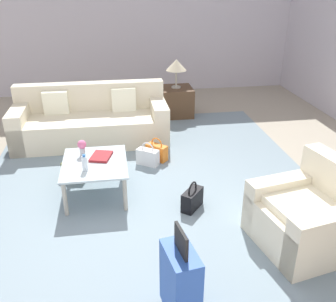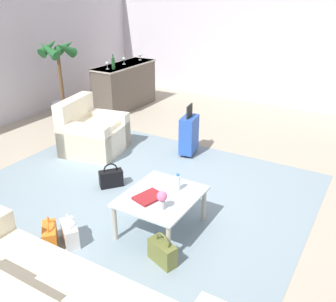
{
  "view_description": "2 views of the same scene",
  "coord_description": "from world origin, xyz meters",
  "px_view_note": "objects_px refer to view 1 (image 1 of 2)",
  "views": [
    {
      "loc": [
        3.77,
        -0.23,
        2.52
      ],
      "look_at": [
        -0.02,
        0.35,
        0.72
      ],
      "focal_mm": 40.0,
      "sensor_mm": 36.0,
      "label": 1
    },
    {
      "loc": [
        -3.43,
        -2.39,
        2.62
      ],
      "look_at": [
        -0.22,
        -0.48,
        0.92
      ],
      "focal_mm": 40.0,
      "sensor_mm": 36.0,
      "label": 2
    }
  ],
  "objects_px": {
    "table_lamp": "(176,66)",
    "water_bottle": "(85,163)",
    "handbag_orange": "(157,152)",
    "handbag_olive": "(75,170)",
    "coffee_table_book": "(101,156)",
    "couch": "(92,122)",
    "handbag_black": "(192,199)",
    "armchair": "(310,218)",
    "flower_vase": "(82,146)",
    "side_table": "(176,101)",
    "suitcase_blue": "(180,281)",
    "handbag_white": "(148,157)",
    "coffee_table": "(95,166)"
  },
  "relations": [
    {
      "from": "water_bottle",
      "to": "side_table",
      "type": "bearing_deg",
      "value": 151.93
    },
    {
      "from": "couch",
      "to": "armchair",
      "type": "distance_m",
      "value": 3.83
    },
    {
      "from": "coffee_table_book",
      "to": "suitcase_blue",
      "type": "height_order",
      "value": "suitcase_blue"
    },
    {
      "from": "armchair",
      "to": "suitcase_blue",
      "type": "distance_m",
      "value": 1.63
    },
    {
      "from": "coffee_table_book",
      "to": "handbag_black",
      "type": "distance_m",
      "value": 1.26
    },
    {
      "from": "coffee_table_book",
      "to": "side_table",
      "type": "height_order",
      "value": "side_table"
    },
    {
      "from": "couch",
      "to": "flower_vase",
      "type": "xyz_separation_m",
      "value": [
        1.58,
        -0.05,
        0.27
      ]
    },
    {
      "from": "water_bottle",
      "to": "handbag_olive",
      "type": "distance_m",
      "value": 0.82
    },
    {
      "from": "couch",
      "to": "handbag_white",
      "type": "height_order",
      "value": "couch"
    },
    {
      "from": "couch",
      "to": "coffee_table_book",
      "type": "bearing_deg",
      "value": 6.11
    },
    {
      "from": "table_lamp",
      "to": "water_bottle",
      "type": "bearing_deg",
      "value": -28.07
    },
    {
      "from": "couch",
      "to": "water_bottle",
      "type": "distance_m",
      "value": 2.02
    },
    {
      "from": "water_bottle",
      "to": "coffee_table_book",
      "type": "xyz_separation_m",
      "value": [
        -0.32,
        0.18,
        -0.08
      ]
    },
    {
      "from": "handbag_white",
      "to": "table_lamp",
      "type": "bearing_deg",
      "value": 159.49
    },
    {
      "from": "armchair",
      "to": "flower_vase",
      "type": "xyz_separation_m",
      "value": [
        -1.51,
        -2.32,
        0.28
      ]
    },
    {
      "from": "coffee_table_book",
      "to": "handbag_black",
      "type": "bearing_deg",
      "value": 75.34
    },
    {
      "from": "coffee_table_book",
      "to": "table_lamp",
      "type": "distance_m",
      "value": 3.08
    },
    {
      "from": "water_bottle",
      "to": "handbag_black",
      "type": "xyz_separation_m",
      "value": [
        0.3,
        1.22,
        -0.42
      ]
    },
    {
      "from": "couch",
      "to": "handbag_white",
      "type": "relative_size",
      "value": 6.88
    },
    {
      "from": "water_bottle",
      "to": "suitcase_blue",
      "type": "bearing_deg",
      "value": 23.96
    },
    {
      "from": "coffee_table_book",
      "to": "armchair",
      "type": "bearing_deg",
      "value": 71.92
    },
    {
      "from": "coffee_table",
      "to": "handbag_black",
      "type": "bearing_deg",
      "value": 66.22
    },
    {
      "from": "armchair",
      "to": "handbag_white",
      "type": "height_order",
      "value": "armchair"
    },
    {
      "from": "coffee_table",
      "to": "flower_vase",
      "type": "distance_m",
      "value": 0.32
    },
    {
      "from": "couch",
      "to": "handbag_black",
      "type": "distance_m",
      "value": 2.61
    },
    {
      "from": "side_table",
      "to": "suitcase_blue",
      "type": "relative_size",
      "value": 0.73
    },
    {
      "from": "table_lamp",
      "to": "suitcase_blue",
      "type": "bearing_deg",
      "value": -9.46
    },
    {
      "from": "handbag_white",
      "to": "suitcase_blue",
      "type": "bearing_deg",
      "value": -0.45
    },
    {
      "from": "couch",
      "to": "handbag_olive",
      "type": "height_order",
      "value": "couch"
    },
    {
      "from": "suitcase_blue",
      "to": "handbag_olive",
      "type": "xyz_separation_m",
      "value": [
        -2.47,
        -1.01,
        -0.23
      ]
    },
    {
      "from": "couch",
      "to": "handbag_olive",
      "type": "bearing_deg",
      "value": -8.81
    },
    {
      "from": "armchair",
      "to": "table_lamp",
      "type": "distance_m",
      "value": 4.2
    },
    {
      "from": "suitcase_blue",
      "to": "handbag_white",
      "type": "xyz_separation_m",
      "value": [
        -2.72,
        0.02,
        -0.23
      ]
    },
    {
      "from": "suitcase_blue",
      "to": "couch",
      "type": "bearing_deg",
      "value": -168.11
    },
    {
      "from": "water_bottle",
      "to": "handbag_orange",
      "type": "distance_m",
      "value": 1.5
    },
    {
      "from": "flower_vase",
      "to": "handbag_black",
      "type": "distance_m",
      "value": 1.53
    },
    {
      "from": "suitcase_blue",
      "to": "handbag_olive",
      "type": "distance_m",
      "value": 2.68
    },
    {
      "from": "couch",
      "to": "water_bottle",
      "type": "xyz_separation_m",
      "value": [
        2.0,
        0.0,
        0.24
      ]
    },
    {
      "from": "handbag_white",
      "to": "handbag_olive",
      "type": "relative_size",
      "value": 1.0
    },
    {
      "from": "handbag_orange",
      "to": "water_bottle",
      "type": "bearing_deg",
      "value": -42.48
    },
    {
      "from": "handbag_orange",
      "to": "suitcase_blue",
      "type": "bearing_deg",
      "value": -3.46
    },
    {
      "from": "coffee_table",
      "to": "handbag_olive",
      "type": "bearing_deg",
      "value": -146.94
    },
    {
      "from": "armchair",
      "to": "coffee_table_book",
      "type": "bearing_deg",
      "value": -123.94
    },
    {
      "from": "coffee_table_book",
      "to": "suitcase_blue",
      "type": "xyz_separation_m",
      "value": [
        2.12,
        0.62,
        -0.11
      ]
    },
    {
      "from": "coffee_table",
      "to": "handbag_black",
      "type": "relative_size",
      "value": 2.58
    },
    {
      "from": "couch",
      "to": "handbag_orange",
      "type": "relative_size",
      "value": 6.88
    },
    {
      "from": "handbag_white",
      "to": "handbag_orange",
      "type": "xyz_separation_m",
      "value": [
        -0.14,
        0.15,
        0.0
      ]
    },
    {
      "from": "flower_vase",
      "to": "side_table",
      "type": "height_order",
      "value": "flower_vase"
    },
    {
      "from": "flower_vase",
      "to": "table_lamp",
      "type": "relative_size",
      "value": 0.38
    },
    {
      "from": "table_lamp",
      "to": "coffee_table_book",
      "type": "bearing_deg",
      "value": -27.92
    }
  ]
}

